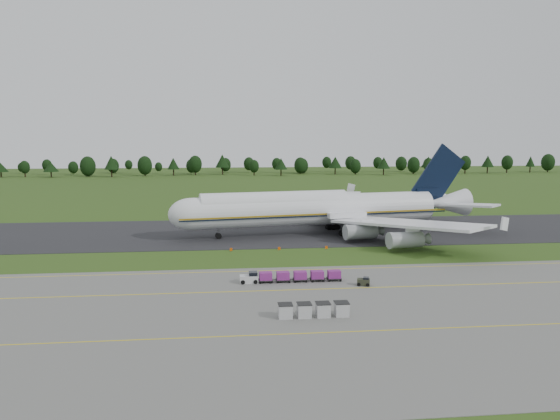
{
  "coord_description": "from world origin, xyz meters",
  "views": [
    {
      "loc": [
        -10.47,
        -99.93,
        22.71
      ],
      "look_at": [
        0.38,
        2.0,
        8.78
      ],
      "focal_mm": 35.0,
      "sensor_mm": 36.0,
      "label": 1
    }
  ],
  "objects": [
    {
      "name": "taxiway",
      "position": [
        0.0,
        28.0,
        0.04
      ],
      "size": [
        300.0,
        40.0,
        0.08
      ],
      "primitive_type": "cube",
      "color": "black",
      "rests_on": "ground"
    },
    {
      "name": "utility_cart",
      "position": [
        10.79,
        -20.74,
        0.56
      ],
      "size": [
        2.13,
        1.64,
        1.03
      ],
      "color": "#2C3022",
      "rests_on": "apron"
    },
    {
      "name": "aircraft",
      "position": [
        12.43,
        24.27,
        5.97
      ],
      "size": [
        74.74,
        71.66,
        20.9
      ],
      "color": "white",
      "rests_on": "ground"
    },
    {
      "name": "baggage_train",
      "position": [
        -0.2,
        -17.43,
        0.94
      ],
      "size": [
        15.95,
        1.69,
        1.63
      ],
      "color": "silver",
      "rests_on": "apron"
    },
    {
      "name": "ground",
      "position": [
        0.0,
        0.0,
        0.0
      ],
      "size": [
        600.0,
        600.0,
        0.0
      ],
      "primitive_type": "plane",
      "color": "#2B4715",
      "rests_on": "ground"
    },
    {
      "name": "tree_line",
      "position": [
        -0.08,
        219.64,
        6.25
      ],
      "size": [
        527.97,
        22.47,
        11.94
      ],
      "color": "black",
      "rests_on": "ground"
    },
    {
      "name": "uld_row",
      "position": [
        0.78,
        -34.3,
        0.96
      ],
      "size": [
        9.01,
        1.81,
        1.79
      ],
      "color": "#B1B1B1",
      "rests_on": "apron"
    },
    {
      "name": "apron",
      "position": [
        0.0,
        -34.0,
        0.03
      ],
      "size": [
        300.0,
        52.0,
        0.06
      ],
      "primitive_type": "cube",
      "color": "#61615D",
      "rests_on": "ground"
    },
    {
      "name": "edge_markers",
      "position": [
        0.75,
        6.96,
        0.27
      ],
      "size": [
        19.79,
        0.3,
        0.6
      ],
      "color": "#E55207",
      "rests_on": "ground"
    },
    {
      "name": "apron_markings",
      "position": [
        0.0,
        -26.98,
        0.06
      ],
      "size": [
        300.0,
        30.2,
        0.01
      ],
      "color": "yellow",
      "rests_on": "apron"
    }
  ]
}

